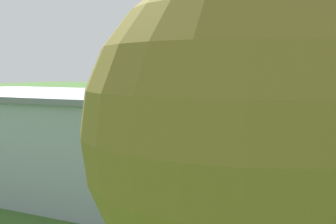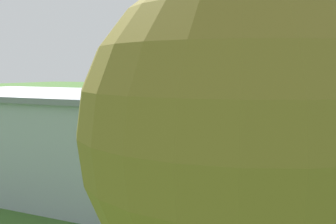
{
  "view_description": "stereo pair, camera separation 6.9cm",
  "coord_description": "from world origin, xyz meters",
  "px_view_note": "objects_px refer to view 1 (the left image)",
  "views": [
    {
      "loc": [
        -15.0,
        52.14,
        8.43
      ],
      "look_at": [
        4.72,
        10.21,
        3.81
      ],
      "focal_mm": 44.73,
      "sensor_mm": 36.0,
      "label": 1
    },
    {
      "loc": [
        -15.06,
        52.11,
        8.43
      ],
      "look_at": [
        4.72,
        10.21,
        3.81
      ],
      "focal_mm": 44.73,
      "sensor_mm": 36.0,
      "label": 2
    }
  ],
  "objects_px": {
    "hangar": "(108,142)",
    "tree_behind_hangar_right": "(245,135)",
    "car_silver": "(11,134)",
    "person_beside_truck": "(259,144)",
    "biplane": "(167,92)",
    "person_by_parked_cars": "(236,148)",
    "car_grey": "(64,137)"
  },
  "relations": [
    {
      "from": "hangar",
      "to": "tree_behind_hangar_right",
      "type": "distance_m",
      "value": 22.71
    },
    {
      "from": "car_silver",
      "to": "person_beside_truck",
      "type": "xyz_separation_m",
      "value": [
        -28.53,
        -5.77,
        -0.01
      ]
    },
    {
      "from": "hangar",
      "to": "car_silver",
      "type": "relative_size",
      "value": 6.69
    },
    {
      "from": "biplane",
      "to": "person_by_parked_cars",
      "type": "distance_m",
      "value": 13.6
    },
    {
      "from": "hangar",
      "to": "car_silver",
      "type": "distance_m",
      "value": 25.7
    },
    {
      "from": "car_grey",
      "to": "car_silver",
      "type": "xyz_separation_m",
      "value": [
        7.54,
        0.48,
        -0.05
      ]
    },
    {
      "from": "car_silver",
      "to": "person_by_parked_cars",
      "type": "xyz_separation_m",
      "value": [
        -26.84,
        -3.24,
        -0.06
      ]
    },
    {
      "from": "car_silver",
      "to": "person_beside_truck",
      "type": "distance_m",
      "value": 29.11
    },
    {
      "from": "hangar",
      "to": "biplane",
      "type": "relative_size",
      "value": 3.92
    },
    {
      "from": "car_grey",
      "to": "person_by_parked_cars",
      "type": "distance_m",
      "value": 19.49
    },
    {
      "from": "person_by_parked_cars",
      "to": "person_beside_truck",
      "type": "relative_size",
      "value": 0.95
    },
    {
      "from": "hangar",
      "to": "tree_behind_hangar_right",
      "type": "xyz_separation_m",
      "value": [
        -14.19,
        17.3,
        3.89
      ]
    },
    {
      "from": "car_silver",
      "to": "car_grey",
      "type": "bearing_deg",
      "value": -176.35
    },
    {
      "from": "car_silver",
      "to": "tree_behind_hangar_right",
      "type": "relative_size",
      "value": 0.46
    },
    {
      "from": "car_silver",
      "to": "hangar",
      "type": "bearing_deg",
      "value": 150.13
    },
    {
      "from": "hangar",
      "to": "car_grey",
      "type": "relative_size",
      "value": 7.39
    },
    {
      "from": "car_silver",
      "to": "person_beside_truck",
      "type": "relative_size",
      "value": 2.89
    },
    {
      "from": "person_beside_truck",
      "to": "car_grey",
      "type": "bearing_deg",
      "value": 14.14
    },
    {
      "from": "car_silver",
      "to": "tree_behind_hangar_right",
      "type": "height_order",
      "value": "tree_behind_hangar_right"
    },
    {
      "from": "hangar",
      "to": "person_by_parked_cars",
      "type": "xyz_separation_m",
      "value": [
        -4.67,
        -15.97,
        -2.7
      ]
    },
    {
      "from": "biplane",
      "to": "person_beside_truck",
      "type": "height_order",
      "value": "biplane"
    },
    {
      "from": "car_silver",
      "to": "tree_behind_hangar_right",
      "type": "xyz_separation_m",
      "value": [
        -36.36,
        30.03,
        6.53
      ]
    },
    {
      "from": "hangar",
      "to": "person_by_parked_cars",
      "type": "bearing_deg",
      "value": -106.32
    },
    {
      "from": "biplane",
      "to": "car_silver",
      "type": "xyz_separation_m",
      "value": [
        16.04,
        9.84,
        -4.89
      ]
    },
    {
      "from": "biplane",
      "to": "car_silver",
      "type": "distance_m",
      "value": 19.44
    },
    {
      "from": "biplane",
      "to": "car_grey",
      "type": "height_order",
      "value": "biplane"
    },
    {
      "from": "car_grey",
      "to": "car_silver",
      "type": "relative_size",
      "value": 0.91
    },
    {
      "from": "car_grey",
      "to": "tree_behind_hangar_right",
      "type": "xyz_separation_m",
      "value": [
        -28.82,
        30.51,
        6.48
      ]
    },
    {
      "from": "person_by_parked_cars",
      "to": "hangar",
      "type": "bearing_deg",
      "value": 73.68
    },
    {
      "from": "person_by_parked_cars",
      "to": "person_beside_truck",
      "type": "bearing_deg",
      "value": -123.65
    },
    {
      "from": "person_by_parked_cars",
      "to": "car_grey",
      "type": "bearing_deg",
      "value": 8.12
    },
    {
      "from": "tree_behind_hangar_right",
      "to": "car_grey",
      "type": "bearing_deg",
      "value": -46.64
    }
  ]
}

